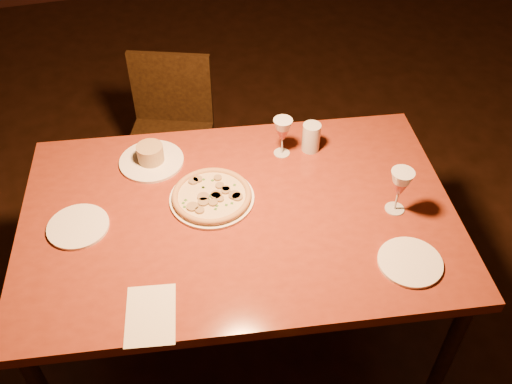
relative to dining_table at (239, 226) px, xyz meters
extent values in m
plane|color=black|center=(0.09, 0.11, -0.73)|extent=(7.00, 7.00, 0.00)
cube|color=maroon|center=(0.00, 0.00, 0.05)|extent=(1.61, 1.16, 0.04)
cylinder|color=black|center=(-0.61, 0.51, -0.35)|extent=(0.05, 0.05, 0.76)
cylinder|color=black|center=(0.61, -0.51, -0.35)|extent=(0.05, 0.05, 0.76)
cylinder|color=black|center=(0.73, 0.31, -0.35)|extent=(0.05, 0.05, 0.76)
cube|color=black|center=(-0.13, 0.89, -0.30)|extent=(0.51, 0.51, 0.04)
cube|color=black|center=(-0.07, 1.07, -0.09)|extent=(0.38, 0.17, 0.38)
cylinder|color=black|center=(-0.34, 0.80, -0.52)|extent=(0.03, 0.03, 0.41)
cylinder|color=black|center=(-0.23, 1.10, -0.52)|extent=(0.03, 0.03, 0.41)
cylinder|color=black|center=(-0.04, 0.69, -0.52)|extent=(0.03, 0.03, 0.41)
cylinder|color=black|center=(0.07, 0.99, -0.52)|extent=(0.03, 0.03, 0.41)
cylinder|color=white|center=(-0.07, 0.09, 0.08)|extent=(0.30, 0.30, 0.01)
cylinder|color=beige|center=(-0.07, 0.09, 0.09)|extent=(0.27, 0.27, 0.01)
torus|color=tan|center=(-0.07, 0.09, 0.09)|extent=(0.28, 0.28, 0.02)
cylinder|color=white|center=(-0.25, 0.34, 0.08)|extent=(0.24, 0.24, 0.01)
cylinder|color=tan|center=(-0.25, 0.34, 0.11)|extent=(0.10, 0.10, 0.07)
cylinder|color=silver|center=(0.35, 0.25, 0.13)|extent=(0.07, 0.07, 0.12)
cylinder|color=white|center=(-0.54, 0.08, 0.08)|extent=(0.21, 0.21, 0.01)
cylinder|color=white|center=(0.47, -0.36, 0.08)|extent=(0.20, 0.20, 0.01)
cube|color=white|center=(-0.35, -0.33, 0.07)|extent=(0.18, 0.23, 0.00)
camera|label=1|loc=(-0.31, -1.33, 1.48)|focal=40.00mm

